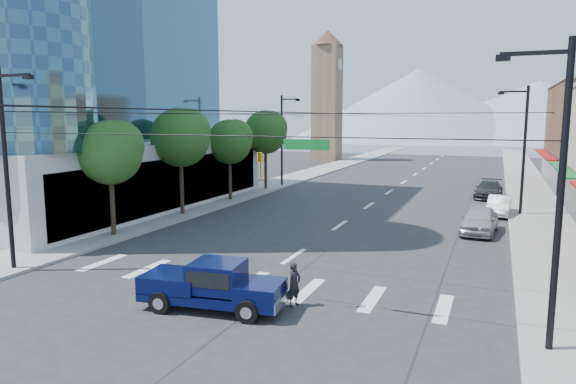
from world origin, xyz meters
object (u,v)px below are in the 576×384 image
pedestrian (294,284)px  parked_car_far (489,189)px  parked_car_near (480,220)px  parked_car_mid (499,206)px  pickup_truck (212,284)px

pedestrian → parked_car_far: pedestrian is taller
parked_car_near → parked_car_mid: parked_car_near is taller
pickup_truck → pedestrian: 2.97m
pedestrian → parked_car_far: size_ratio=0.32×
parked_car_near → parked_car_far: bearing=93.9°
parked_car_far → pedestrian: bearing=-97.3°
parked_car_mid → pickup_truck: bearing=-108.4°
pickup_truck → parked_car_near: size_ratio=1.15×
parked_car_near → pickup_truck: bearing=-112.1°
pedestrian → parked_car_mid: bearing=2.4°
pickup_truck → parked_car_far: pickup_truck is taller
pickup_truck → parked_car_near: 18.68m
pedestrian → parked_car_mid: 22.93m
pickup_truck → parked_car_near: bearing=56.1°
parked_car_near → parked_car_far: 14.71m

